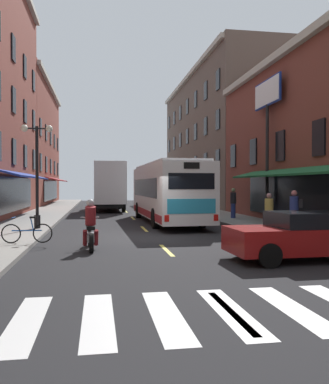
{
  "coord_description": "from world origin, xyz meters",
  "views": [
    {
      "loc": [
        -2.19,
        -16.53,
        2.13
      ],
      "look_at": [
        0.9,
        2.39,
        1.8
      ],
      "focal_mm": 38.1,
      "sensor_mm": 36.0,
      "label": 1
    }
  ],
  "objects_px": {
    "motorcycle_rider": "(90,228)",
    "pedestrian_far": "(269,212)",
    "pedestrian_near": "(295,210)",
    "billboard_sign": "(267,111)",
    "transit_bus": "(167,192)",
    "pedestrian_mid": "(233,202)",
    "street_lamp_twin": "(37,171)",
    "sedan_near": "(312,235)",
    "bicycle_near": "(27,233)",
    "box_truck": "(109,186)",
    "sedan_mid": "(104,198)",
    "pedestrian_rear": "(204,201)"
  },
  "relations": [
    {
      "from": "transit_bus",
      "to": "street_lamp_twin",
      "type": "height_order",
      "value": "street_lamp_twin"
    },
    {
      "from": "pedestrian_mid",
      "to": "sedan_near",
      "type": "bearing_deg",
      "value": 143.76
    },
    {
      "from": "sedan_mid",
      "to": "pedestrian_near",
      "type": "bearing_deg",
      "value": -74.94
    },
    {
      "from": "motorcycle_rider",
      "to": "pedestrian_far",
      "type": "height_order",
      "value": "pedestrian_far"
    },
    {
      "from": "billboard_sign",
      "to": "pedestrian_near",
      "type": "xyz_separation_m",
      "value": [
        -1.23,
        -5.63,
        -5.13
      ]
    },
    {
      "from": "motorcycle_rider",
      "to": "pedestrian_mid",
      "type": "distance_m",
      "value": 12.92
    },
    {
      "from": "pedestrian_near",
      "to": "pedestrian_mid",
      "type": "distance_m",
      "value": 7.8
    },
    {
      "from": "pedestrian_mid",
      "to": "transit_bus",
      "type": "bearing_deg",
      "value": 73.68
    },
    {
      "from": "sedan_mid",
      "to": "pedestrian_mid",
      "type": "distance_m",
      "value": 20.97
    },
    {
      "from": "motorcycle_rider",
      "to": "pedestrian_near",
      "type": "relative_size",
      "value": 1.17
    },
    {
      "from": "box_truck",
      "to": "motorcycle_rider",
      "type": "height_order",
      "value": "box_truck"
    },
    {
      "from": "billboard_sign",
      "to": "pedestrian_rear",
      "type": "xyz_separation_m",
      "value": [
        -1.62,
        7.35,
        -5.22
      ]
    },
    {
      "from": "billboard_sign",
      "to": "sedan_near",
      "type": "relative_size",
      "value": 1.64
    },
    {
      "from": "billboard_sign",
      "to": "transit_bus",
      "type": "distance_m",
      "value": 7.14
    },
    {
      "from": "box_truck",
      "to": "pedestrian_mid",
      "type": "xyz_separation_m",
      "value": [
        7.16,
        -10.49,
        -0.95
      ]
    },
    {
      "from": "bicycle_near",
      "to": "pedestrian_rear",
      "type": "distance_m",
      "value": 17.41
    },
    {
      "from": "box_truck",
      "to": "pedestrian_rear",
      "type": "relative_size",
      "value": 5.12
    },
    {
      "from": "box_truck",
      "to": "bicycle_near",
      "type": "xyz_separation_m",
      "value": [
        -3.27,
        -19.54,
        -1.52
      ]
    },
    {
      "from": "sedan_mid",
      "to": "billboard_sign",
      "type": "bearing_deg",
      "value": -68.44
    },
    {
      "from": "box_truck",
      "to": "pedestrian_near",
      "type": "xyz_separation_m",
      "value": [
        7.14,
        -18.29,
        -0.94
      ]
    },
    {
      "from": "box_truck",
      "to": "street_lamp_twin",
      "type": "relative_size",
      "value": 1.78
    },
    {
      "from": "billboard_sign",
      "to": "pedestrian_mid",
      "type": "bearing_deg",
      "value": 119.19
    },
    {
      "from": "bicycle_near",
      "to": "pedestrian_far",
      "type": "distance_m",
      "value": 9.78
    },
    {
      "from": "pedestrian_mid",
      "to": "pedestrian_far",
      "type": "distance_m",
      "value": 7.21
    },
    {
      "from": "pedestrian_near",
      "to": "box_truck",
      "type": "bearing_deg",
      "value": 41.8
    },
    {
      "from": "transit_bus",
      "to": "sedan_near",
      "type": "bearing_deg",
      "value": -79.75
    },
    {
      "from": "pedestrian_rear",
      "to": "sedan_mid",
      "type": "bearing_deg",
      "value": 125.95
    },
    {
      "from": "bicycle_near",
      "to": "sedan_near",
      "type": "bearing_deg",
      "value": -23.94
    },
    {
      "from": "sedan_near",
      "to": "pedestrian_rear",
      "type": "xyz_separation_m",
      "value": [
        1.62,
        17.96,
        0.28
      ]
    },
    {
      "from": "motorcycle_rider",
      "to": "street_lamp_twin",
      "type": "distance_m",
      "value": 6.62
    },
    {
      "from": "billboard_sign",
      "to": "sedan_near",
      "type": "distance_m",
      "value": 12.38
    },
    {
      "from": "pedestrian_near",
      "to": "pedestrian_far",
      "type": "bearing_deg",
      "value": 73.08
    },
    {
      "from": "transit_bus",
      "to": "sedan_near",
      "type": "distance_m",
      "value": 12.21
    },
    {
      "from": "pedestrian_near",
      "to": "pedestrian_far",
      "type": "xyz_separation_m",
      "value": [
        -0.84,
        0.64,
        -0.1
      ]
    },
    {
      "from": "pedestrian_mid",
      "to": "pedestrian_near",
      "type": "bearing_deg",
      "value": 152.64
    },
    {
      "from": "sedan_near",
      "to": "pedestrian_near",
      "type": "distance_m",
      "value": 5.39
    },
    {
      "from": "pedestrian_far",
      "to": "pedestrian_near",
      "type": "bearing_deg",
      "value": 163.23
    },
    {
      "from": "sedan_mid",
      "to": "transit_bus",
      "type": "bearing_deg",
      "value": -81.08
    },
    {
      "from": "bicycle_near",
      "to": "motorcycle_rider",
      "type": "bearing_deg",
      "value": -21.72
    },
    {
      "from": "billboard_sign",
      "to": "bicycle_near",
      "type": "relative_size",
      "value": 4.56
    },
    {
      "from": "sedan_near",
      "to": "sedan_mid",
      "type": "height_order",
      "value": "sedan_mid"
    },
    {
      "from": "motorcycle_rider",
      "to": "pedestrian_mid",
      "type": "bearing_deg",
      "value": 50.08
    },
    {
      "from": "box_truck",
      "to": "bicycle_near",
      "type": "relative_size",
      "value": 4.91
    },
    {
      "from": "sedan_near",
      "to": "motorcycle_rider",
      "type": "height_order",
      "value": "motorcycle_rider"
    },
    {
      "from": "bicycle_near",
      "to": "pedestrian_mid",
      "type": "xyz_separation_m",
      "value": [
        10.44,
        9.05,
        0.57
      ]
    },
    {
      "from": "pedestrian_mid",
      "to": "pedestrian_far",
      "type": "height_order",
      "value": "pedestrian_mid"
    },
    {
      "from": "motorcycle_rider",
      "to": "pedestrian_far",
      "type": "bearing_deg",
      "value": 20.28
    },
    {
      "from": "sedan_near",
      "to": "pedestrian_rear",
      "type": "height_order",
      "value": "pedestrian_rear"
    },
    {
      "from": "pedestrian_near",
      "to": "pedestrian_far",
      "type": "relative_size",
      "value": 1.08
    },
    {
      "from": "motorcycle_rider",
      "to": "pedestrian_mid",
      "type": "relative_size",
      "value": 1.15
    }
  ]
}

